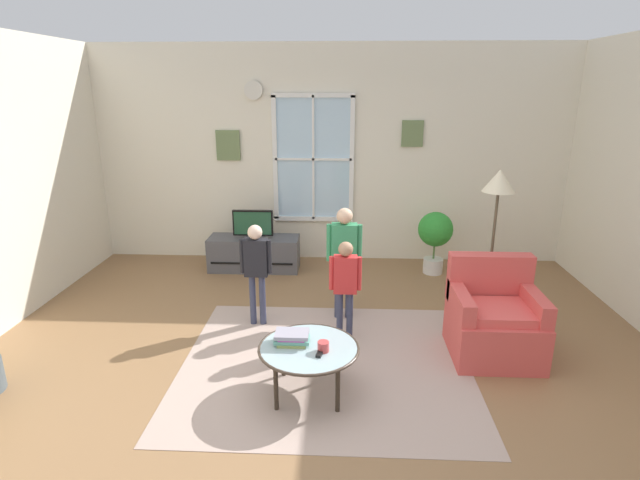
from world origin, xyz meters
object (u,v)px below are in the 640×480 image
Objects in this scene: remote_near_books at (320,352)px; person_black_shirt at (256,263)px; tv_stand at (254,253)px; armchair at (494,320)px; person_green_shirt at (344,251)px; potted_plant_by_window at (435,234)px; book_stack at (292,338)px; person_red_shirt at (345,280)px; coffee_table at (309,350)px; cup at (323,347)px; television at (253,223)px; floor_lamp at (498,196)px.

person_black_shirt is at bearing 118.94° from remote_near_books.
armchair is (2.55, -2.06, 0.10)m from tv_stand.
person_green_shirt is 1.81m from potted_plant_by_window.
book_stack is 0.93m from person_red_shirt.
tv_stand is at bearing 108.46° from coffee_table.
person_red_shirt is at bearing 79.81° from cup.
person_red_shirt reaches higher than potted_plant_by_window.
television is 1.61m from person_black_shirt.
armchair reaches higher than cup.
armchair reaches higher than remote_near_books.
book_stack is (-0.14, 0.05, 0.07)m from coffee_table.
tv_stand is 8.46× the size of remote_near_books.
person_green_shirt reaches higher than book_stack.
television is at bearing 101.29° from person_black_shirt.
coffee_table is at bearing 135.73° from remote_near_books.
television is 0.44× the size of person_green_shirt.
remote_near_books is 1.47m from person_black_shirt.
person_red_shirt is (0.19, 0.96, 0.21)m from remote_near_books.
floor_lamp is (2.69, -1.32, 1.09)m from tv_stand.
person_red_shirt reaches higher than cup.
armchair reaches higher than potted_plant_by_window.
remote_near_books is (-1.53, -0.79, 0.09)m from armchair.
tv_stand is at bearing 90.00° from television.
cup is at bearing -69.79° from tv_stand.
potted_plant_by_window reaches higher than book_stack.
person_green_shirt reaches higher than person_black_shirt.
coffee_table is 0.80× the size of person_red_shirt.
coffee_table is 0.14m from remote_near_books.
person_black_shirt is (0.32, -1.58, 0.03)m from television.
person_green_shirt is 1.13× the size of person_black_shirt.
cup is 0.64× the size of remote_near_books.
person_black_shirt reaches higher than tv_stand.
television is 2.91m from coffee_table.
potted_plant_by_window is at bearing 59.57° from book_stack.
potted_plant_by_window is 0.52× the size of floor_lamp.
armchair is 1.09× the size of coffee_table.
person_green_shirt is (0.27, 1.36, 0.36)m from coffee_table.
person_green_shirt is at bearing 83.87° from cup.
floor_lamp reaches higher than coffee_table.
book_stack is at bearing 148.22° from remote_near_books.
person_black_shirt is 1.30× the size of potted_plant_by_window.
cup is at bearing -69.77° from television.
remote_near_books is at bearing -70.38° from tv_stand.
armchair is at bearing -7.01° from person_red_shirt.
armchair is 9.76× the size of cup.
tv_stand is 1.67m from person_black_shirt.
person_red_shirt is at bearing -57.56° from television.
person_black_shirt reaches higher than potted_plant_by_window.
book_stack reaches higher than cup.
person_black_shirt is at bearing -142.68° from potted_plant_by_window.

